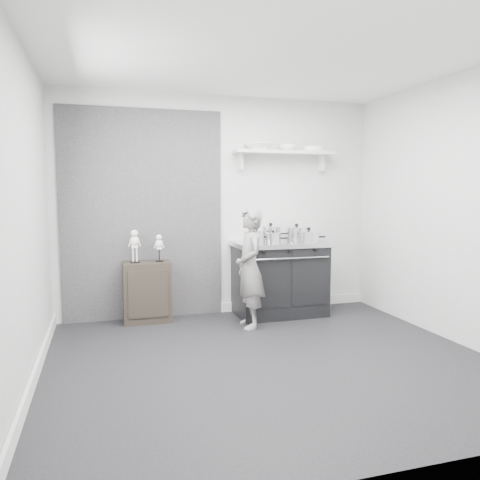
# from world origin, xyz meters

# --- Properties ---
(ground) EXTENTS (4.00, 4.00, 0.00)m
(ground) POSITION_xyz_m (0.00, 0.00, 0.00)
(ground) COLOR black
(ground) RESTS_ON ground
(room_shell) EXTENTS (4.02, 3.62, 2.71)m
(room_shell) POSITION_xyz_m (-0.09, 0.15, 1.64)
(room_shell) COLOR #B0B0AE
(room_shell) RESTS_ON ground
(wall_shelf) EXTENTS (1.30, 0.26, 0.24)m
(wall_shelf) POSITION_xyz_m (0.80, 1.68, 2.01)
(wall_shelf) COLOR silver
(wall_shelf) RESTS_ON room_shell
(stove) EXTENTS (1.14, 0.71, 0.92)m
(stove) POSITION_xyz_m (0.67, 1.48, 0.46)
(stove) COLOR black
(stove) RESTS_ON ground
(side_cabinet) EXTENTS (0.55, 0.32, 0.71)m
(side_cabinet) POSITION_xyz_m (-0.94, 1.61, 0.36)
(side_cabinet) COLOR black
(side_cabinet) RESTS_ON ground
(child) EXTENTS (0.34, 0.50, 1.35)m
(child) POSITION_xyz_m (0.15, 1.06, 0.68)
(child) COLOR slate
(child) RESTS_ON ground
(pot_front_left) EXTENTS (0.29, 0.20, 0.19)m
(pot_front_left) POSITION_xyz_m (0.34, 1.40, 0.99)
(pot_front_left) COLOR silver
(pot_front_left) RESTS_ON stove
(pot_back_left) EXTENTS (0.34, 0.25, 0.22)m
(pot_back_left) POSITION_xyz_m (0.60, 1.61, 1.01)
(pot_back_left) COLOR silver
(pot_back_left) RESTS_ON stove
(pot_back_right) EXTENTS (0.35, 0.26, 0.21)m
(pot_back_right) POSITION_xyz_m (0.94, 1.57, 1.00)
(pot_back_right) COLOR silver
(pot_back_right) RESTS_ON stove
(pot_front_right) EXTENTS (0.36, 0.27, 0.19)m
(pot_front_right) POSITION_xyz_m (0.97, 1.29, 0.99)
(pot_front_right) COLOR silver
(pot_front_right) RESTS_ON stove
(pot_front_center) EXTENTS (0.27, 0.19, 0.15)m
(pot_front_center) POSITION_xyz_m (0.54, 1.35, 0.98)
(pot_front_center) COLOR silver
(pot_front_center) RESTS_ON stove
(skeleton_full) EXTENTS (0.12, 0.08, 0.44)m
(skeleton_full) POSITION_xyz_m (-1.07, 1.61, 0.93)
(skeleton_full) COLOR silver
(skeleton_full) RESTS_ON side_cabinet
(skeleton_torso) EXTENTS (0.10, 0.07, 0.37)m
(skeleton_torso) POSITION_xyz_m (-0.79, 1.61, 0.89)
(skeleton_torso) COLOR silver
(skeleton_torso) RESTS_ON side_cabinet
(bowl_large) EXTENTS (0.32, 0.32, 0.08)m
(bowl_large) POSITION_xyz_m (0.45, 1.67, 2.08)
(bowl_large) COLOR white
(bowl_large) RESTS_ON wall_shelf
(bowl_small) EXTENTS (0.23, 0.23, 0.07)m
(bowl_small) POSITION_xyz_m (0.85, 1.67, 2.08)
(bowl_small) COLOR white
(bowl_small) RESTS_ON wall_shelf
(plate_stack) EXTENTS (0.27, 0.27, 0.06)m
(plate_stack) POSITION_xyz_m (1.20, 1.67, 2.07)
(plate_stack) COLOR white
(plate_stack) RESTS_ON wall_shelf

